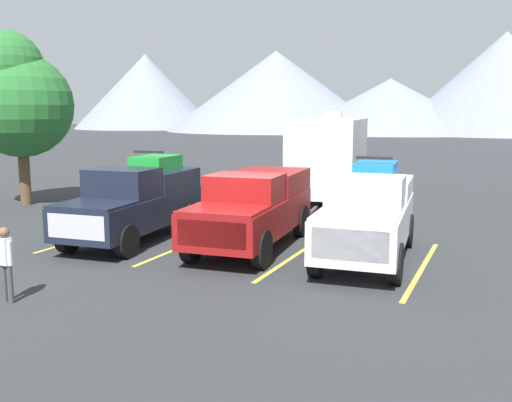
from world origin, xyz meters
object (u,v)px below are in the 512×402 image
Objects in this scene: pickup_truck_a at (137,199)px; camper_trailer_a at (330,154)px; pickup_truck_b at (254,206)px; pickup_truck_c at (369,212)px; person_a at (6,259)px.

pickup_truck_a is 9.85m from camper_trailer_a.
pickup_truck_b is 1.04× the size of pickup_truck_c.
pickup_truck_b reaches higher than person_a.
pickup_truck_b is 8.82m from camper_trailer_a.
pickup_truck_a is at bearing -108.60° from camper_trailer_a.
pickup_truck_a is 3.63× the size of person_a.
pickup_truck_b is 3.78× the size of person_a.
pickup_truck_a is 3.61m from pickup_truck_b.
pickup_truck_b is at bearing -179.79° from pickup_truck_c.
camper_trailer_a is 5.58× the size of person_a.
camper_trailer_a reaches higher than pickup_truck_a.
pickup_truck_a is 6.83m from pickup_truck_c.
camper_trailer_a reaches higher than pickup_truck_b.
pickup_truck_a is at bearing 100.49° from person_a.
person_a is (-5.73, -6.34, -0.32)m from pickup_truck_c.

